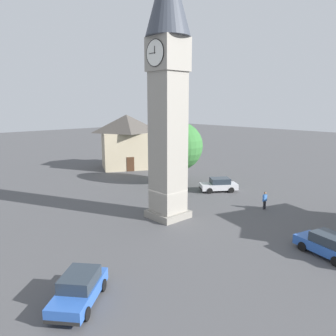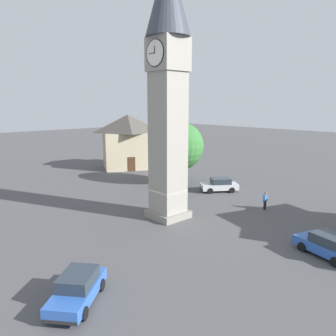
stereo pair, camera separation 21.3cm
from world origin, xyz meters
name	(u,v)px [view 1 (the left image)]	position (x,y,z in m)	size (l,w,h in m)	color
ground_plane	(168,217)	(0.00, 0.00, 0.00)	(200.00, 200.00, 0.00)	#4C4C4F
clock_tower	(168,67)	(0.00, 0.00, 12.61)	(3.62, 3.62, 21.54)	gray
car_blue_kerb	(219,185)	(2.45, -10.07, 0.76)	(3.76, 4.34, 1.53)	silver
car_silver_kerb	(328,245)	(-12.53, -2.53, 0.76)	(4.42, 2.66, 1.53)	#2D5BB7
car_red_corner	(79,289)	(-6.32, 11.82, 0.76)	(3.96, 4.24, 1.53)	#2D5BB7
pedestrian	(265,199)	(-4.52, -8.13, 1.01)	(0.30, 0.55, 1.69)	black
tree	(179,146)	(8.06, -9.19, 4.70)	(5.86, 5.86, 7.63)	brown
building_terrace_right	(127,141)	(20.95, -10.84, 4.14)	(9.03, 9.61, 8.11)	tan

